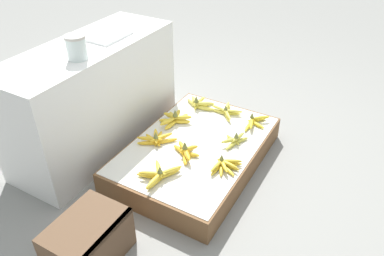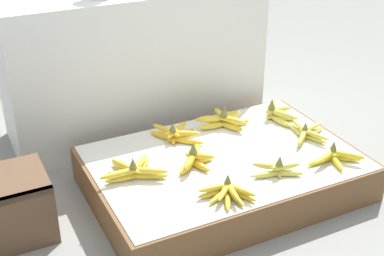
% 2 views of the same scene
% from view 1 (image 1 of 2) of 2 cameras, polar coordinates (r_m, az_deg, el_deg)
% --- Properties ---
extents(ground_plane, '(10.00, 10.00, 0.00)m').
position_cam_1_polar(ground_plane, '(2.58, 0.62, -5.33)').
color(ground_plane, gray).
extents(display_platform, '(1.15, 0.78, 0.17)m').
position_cam_1_polar(display_platform, '(2.53, 0.63, -3.88)').
color(display_platform, brown).
rests_on(display_platform, ground_plane).
extents(back_vendor_table, '(1.30, 0.48, 0.75)m').
position_cam_1_polar(back_vendor_table, '(2.66, -14.68, 4.59)').
color(back_vendor_table, white).
rests_on(back_vendor_table, ground_plane).
extents(wooden_crate, '(0.39, 0.28, 0.25)m').
position_cam_1_polar(wooden_crate, '(2.02, -15.48, -16.26)').
color(wooden_crate, brown).
rests_on(wooden_crate, ground_plane).
extents(banana_bunch_front_midleft, '(0.20, 0.15, 0.08)m').
position_cam_1_polar(banana_bunch_front_midleft, '(2.27, 4.98, -5.68)').
color(banana_bunch_front_midleft, gold).
rests_on(banana_bunch_front_midleft, display_platform).
extents(banana_bunch_front_midright, '(0.20, 0.15, 0.09)m').
position_cam_1_polar(banana_bunch_front_midright, '(2.48, 6.55, -1.83)').
color(banana_bunch_front_midright, gold).
rests_on(banana_bunch_front_midright, display_platform).
extents(banana_bunch_front_right, '(0.24, 0.15, 0.09)m').
position_cam_1_polar(banana_bunch_front_right, '(2.68, 9.49, 0.96)').
color(banana_bunch_front_right, yellow).
rests_on(banana_bunch_front_right, display_platform).
extents(banana_bunch_middle_left, '(0.27, 0.23, 0.10)m').
position_cam_1_polar(banana_bunch_middle_left, '(2.20, -5.09, -7.02)').
color(banana_bunch_middle_left, gold).
rests_on(banana_bunch_middle_left, display_platform).
extents(banana_bunch_middle_midleft, '(0.20, 0.20, 0.11)m').
position_cam_1_polar(banana_bunch_middle_midleft, '(2.36, -0.95, -3.57)').
color(banana_bunch_middle_midleft, gold).
rests_on(banana_bunch_middle_midleft, display_platform).
extents(banana_bunch_middle_right, '(0.23, 0.26, 0.08)m').
position_cam_1_polar(banana_bunch_middle_right, '(2.78, 5.21, 2.56)').
color(banana_bunch_middle_right, '#DBCC4C').
rests_on(banana_bunch_middle_right, display_platform).
extents(banana_bunch_back_midleft, '(0.21, 0.24, 0.10)m').
position_cam_1_polar(banana_bunch_back_midleft, '(2.48, -5.47, -1.68)').
color(banana_bunch_back_midleft, gold).
rests_on(banana_bunch_back_midleft, display_platform).
extents(banana_bunch_back_midright, '(0.26, 0.22, 0.11)m').
position_cam_1_polar(banana_bunch_back_midright, '(2.67, -2.65, 1.44)').
color(banana_bunch_back_midright, gold).
rests_on(banana_bunch_back_midright, display_platform).
extents(banana_bunch_back_right, '(0.15, 0.26, 0.11)m').
position_cam_1_polar(banana_bunch_back_right, '(2.85, 1.11, 3.76)').
color(banana_bunch_back_right, '#DBCC4C').
rests_on(banana_bunch_back_right, display_platform).
extents(glass_jar, '(0.12, 0.12, 0.14)m').
position_cam_1_polar(glass_jar, '(2.29, -17.20, 11.69)').
color(glass_jar, silver).
rests_on(glass_jar, back_vendor_table).
extents(foam_tray_white, '(0.28, 0.21, 0.02)m').
position_cam_1_polar(foam_tray_white, '(2.59, -12.60, 13.54)').
color(foam_tray_white, white).
rests_on(foam_tray_white, back_vendor_table).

